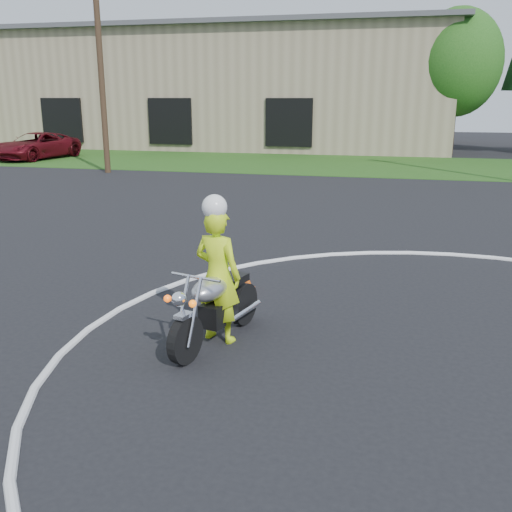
# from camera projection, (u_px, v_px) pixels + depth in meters

# --- Properties ---
(grass_strip) EXTENTS (120.00, 10.00, 0.02)m
(grass_strip) POSITION_uv_depth(u_px,v_px,m) (421.00, 167.00, 30.17)
(grass_strip) COLOR #1E4714
(grass_strip) RESTS_ON ground
(primary_motorcycle) EXTENTS (1.01, 2.25, 1.21)m
(primary_motorcycle) POSITION_uv_depth(u_px,v_px,m) (215.00, 306.00, 8.43)
(primary_motorcycle) COLOR black
(primary_motorcycle) RESTS_ON ground
(rider_primary_grp) EXTENTS (0.84, 0.66, 2.24)m
(rider_primary_grp) POSITION_uv_depth(u_px,v_px,m) (218.00, 272.00, 8.43)
(rider_primary_grp) COLOR #D0F81A
(rider_primary_grp) RESTS_ON ground
(pickup_grp) EXTENTS (3.42, 5.89, 1.54)m
(pickup_grp) POSITION_uv_depth(u_px,v_px,m) (36.00, 146.00, 33.68)
(pickup_grp) COLOR #540912
(pickup_grp) RESTS_ON ground
(warehouse) EXTENTS (41.00, 17.00, 8.30)m
(warehouse) POSITION_uv_depth(u_px,v_px,m) (183.00, 89.00, 45.24)
(warehouse) COLOR tan
(warehouse) RESTS_ON ground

